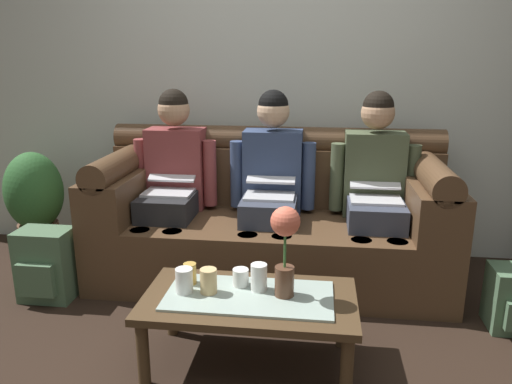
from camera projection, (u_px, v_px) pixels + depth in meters
ground_plane at (245, 382)px, 2.25m from camera, size 14.00×14.00×0.00m
back_wall_patterned at (280, 52)px, 3.48m from camera, size 6.00×0.12×2.90m
couch at (271, 222)px, 3.26m from camera, size 2.24×0.88×0.96m
person_left at (173, 176)px, 3.26m from camera, size 0.56×0.67×1.22m
person_middle at (271, 180)px, 3.18m from camera, size 0.56×0.67×1.22m
person_right at (375, 183)px, 3.10m from camera, size 0.56×0.67×1.22m
coffee_table at (249, 305)px, 2.30m from camera, size 0.99×0.54×0.37m
flower_vase at (285, 241)px, 2.21m from camera, size 0.13×0.13×0.43m
cup_near_left at (184, 281)px, 2.29m from camera, size 0.08×0.08×0.12m
cup_near_right at (241, 277)px, 2.36m from camera, size 0.08×0.08×0.08m
cup_far_center at (259, 277)px, 2.31m from camera, size 0.08×0.08×0.13m
cup_far_left at (209, 281)px, 2.29m from camera, size 0.08×0.08×0.12m
cup_far_right at (190, 273)px, 2.38m from camera, size 0.06×0.06×0.10m
backpack_left at (46, 265)px, 2.97m from camera, size 0.31×0.26×0.44m
potted_plant at (35, 200)px, 3.53m from camera, size 0.40×0.40×0.78m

